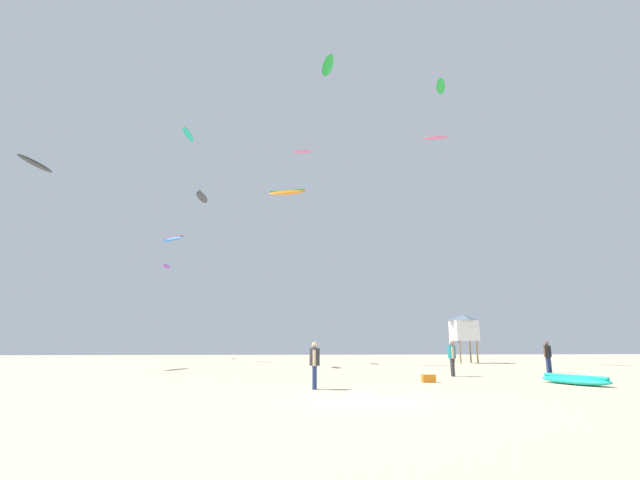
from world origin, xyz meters
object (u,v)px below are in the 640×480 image
kite_grounded_near (575,380)px  kite_aloft_6 (188,135)px  kite_aloft_1 (441,86)px  kite_aloft_9 (287,192)px  kite_aloft_5 (436,138)px  kite_aloft_7 (202,197)px  lifeguard_tower (464,327)px  kite_aloft_0 (35,164)px  person_midground (452,355)px  kite_aloft_2 (303,152)px  kite_aloft_4 (173,239)px  cooler_box (428,379)px  kite_aloft_8 (328,66)px  person_foreground (315,361)px  kite_aloft_3 (166,266)px  person_left (548,354)px

kite_grounded_near → kite_aloft_6: size_ratio=1.08×
kite_aloft_1 → kite_aloft_9: 18.59m
kite_aloft_5 → kite_aloft_7: kite_aloft_5 is taller
lifeguard_tower → kite_aloft_0: bearing=-169.1°
person_midground → kite_aloft_7: (-15.15, 11.47, 11.79)m
kite_aloft_0 → kite_grounded_near: bearing=-26.5°
kite_aloft_2 → kite_aloft_4: kite_aloft_2 is taller
lifeguard_tower → kite_aloft_1: 22.92m
cooler_box → kite_aloft_8: bearing=97.4°
kite_aloft_5 → person_foreground: bearing=-117.2°
kite_aloft_0 → kite_aloft_6: size_ratio=1.19×
kite_aloft_5 → kite_aloft_9: (-17.10, -9.99, -10.42)m
person_foreground → kite_aloft_3: 42.33m
kite_aloft_5 → kite_aloft_7: bearing=-150.7°
lifeguard_tower → kite_aloft_6: size_ratio=1.35×
kite_aloft_0 → kite_aloft_6: (8.97, 8.65, 6.76)m
cooler_box → kite_aloft_5: bearing=68.9°
kite_aloft_4 → kite_aloft_5: kite_aloft_5 is taller
cooler_box → kite_aloft_8: (-2.48, 18.98, 27.29)m
lifeguard_tower → kite_aloft_5: kite_aloft_5 is taller
kite_aloft_3 → kite_aloft_5: bearing=-12.8°
lifeguard_tower → kite_aloft_5: 23.46m
cooler_box → kite_aloft_9: bearing=108.4°
kite_aloft_8 → kite_aloft_2: bearing=97.2°
kite_aloft_0 → lifeguard_tower: bearing=10.9°
kite_aloft_3 → kite_aloft_6: 17.75m
kite_aloft_0 → kite_aloft_8: size_ratio=1.02×
kite_grounded_near → kite_aloft_7: (-18.30, 16.64, 12.64)m
person_left → kite_aloft_8: bearing=21.5°
cooler_box → kite_aloft_7: kite_aloft_7 is taller
person_foreground → kite_aloft_8: bearing=90.4°
kite_aloft_3 → kite_aloft_5: (31.27, -7.12, 14.32)m
person_midground → kite_aloft_4: (-19.80, 22.29, 10.85)m
kite_aloft_5 → kite_aloft_9: 22.38m
person_foreground → kite_aloft_5: 42.46m
person_left → person_foreground: bearing=102.2°
kite_grounded_near → cooler_box: kite_grounded_near is taller
kite_aloft_6 → kite_aloft_0: bearing=-136.1°
kite_aloft_2 → kite_aloft_9: (-1.86, -14.83, -10.30)m
lifeguard_tower → kite_aloft_3: (-29.85, 15.40, 7.59)m
person_foreground → kite_aloft_6: kite_aloft_6 is taller
kite_aloft_4 → kite_aloft_8: (14.94, -6.91, 15.57)m
kite_aloft_7 → kite_aloft_1: bearing=11.1°
kite_aloft_3 → kite_aloft_9: size_ratio=0.79×
kite_aloft_0 → kite_aloft_3: (4.43, 22.03, -3.98)m
kite_aloft_5 → kite_aloft_7: size_ratio=1.05×
kite_aloft_4 → kite_aloft_1: bearing=-14.4°
kite_aloft_0 → kite_aloft_8: kite_aloft_8 is taller
cooler_box → kite_aloft_3: kite_aloft_3 is taller
person_left → kite_aloft_5: 32.67m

